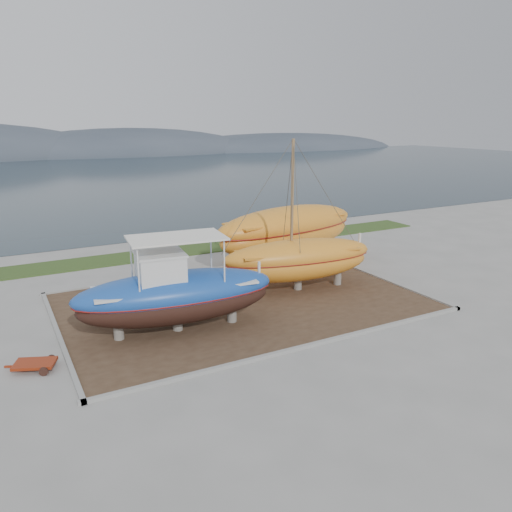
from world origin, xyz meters
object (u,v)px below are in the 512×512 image
blue_caique (176,284)px  orange_bare_hull (288,236)px  red_trailer (35,366)px  white_dinghy (122,306)px  orange_sailboat (299,217)px

blue_caique → orange_bare_hull: 12.48m
blue_caique → red_trailer: size_ratio=4.01×
white_dinghy → orange_bare_hull: orange_bare_hull is taller
white_dinghy → orange_sailboat: 10.34m
orange_sailboat → red_trailer: 14.82m
orange_sailboat → red_trailer: size_ratio=3.88×
blue_caique → red_trailer: blue_caique is taller
white_dinghy → red_trailer: size_ratio=1.69×
blue_caique → orange_sailboat: orange_sailboat is taller
red_trailer → orange_bare_hull: bearing=48.4°
blue_caique → red_trailer: (-6.08, -0.86, -2.07)m
white_dinghy → orange_sailboat: (9.69, -0.54, 3.57)m
blue_caique → white_dinghy: 3.61m
white_dinghy → red_trailer: white_dinghy is taller
white_dinghy → red_trailer: bearing=-145.4°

